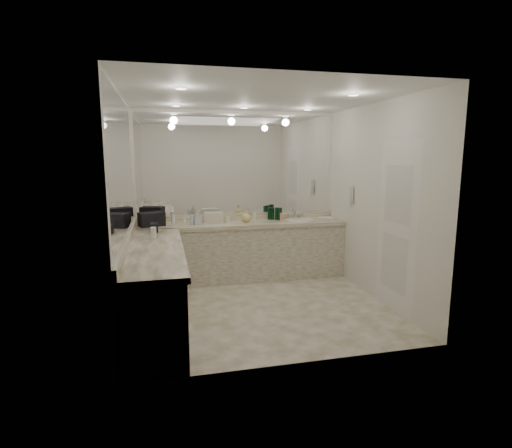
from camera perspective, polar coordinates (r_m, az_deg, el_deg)
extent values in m
plane|color=beige|center=(5.27, 0.58, -11.54)|extent=(3.20, 3.20, 0.00)
plane|color=white|center=(4.96, 0.63, 17.72)|extent=(3.20, 3.20, 0.00)
cube|color=silver|center=(6.41, -2.62, 4.24)|extent=(3.20, 0.02, 2.60)
cube|color=silver|center=(4.82, -18.19, 1.98)|extent=(0.02, 3.00, 2.60)
cube|color=silver|center=(5.55, 16.88, 2.99)|extent=(0.02, 3.00, 2.60)
cube|color=silver|center=(6.26, -2.05, -4.06)|extent=(3.20, 0.60, 0.84)
cube|color=#EBE3C9|center=(6.16, -2.05, -0.01)|extent=(3.20, 0.64, 0.06)
cube|color=silver|center=(4.71, -14.24, -9.02)|extent=(0.60, 2.40, 0.84)
cube|color=#EBE3C9|center=(4.59, -14.35, -3.68)|extent=(0.64, 2.42, 0.06)
cube|color=#EBE3C9|center=(6.43, -2.56, 1.12)|extent=(3.20, 0.04, 0.10)
cube|color=#EBE3C9|center=(4.88, -17.74, -2.09)|extent=(0.04, 3.00, 0.10)
cube|color=white|center=(6.37, -2.63, 8.49)|extent=(3.12, 0.01, 1.55)
cube|color=white|center=(4.79, -18.35, 7.62)|extent=(0.01, 2.92, 1.55)
cylinder|color=white|center=(6.41, 6.28, 0.55)|extent=(0.44, 0.44, 0.03)
cube|color=silver|center=(6.60, 5.69, 1.48)|extent=(0.24, 0.16, 0.14)
cube|color=white|center=(6.14, 13.28, 4.22)|extent=(0.06, 0.10, 0.24)
cube|color=white|center=(5.16, 19.39, -0.43)|extent=(0.02, 0.82, 2.10)
cube|color=black|center=(5.99, -14.69, 0.67)|extent=(0.41, 0.33, 0.20)
cube|color=black|center=(5.52, -14.33, -0.52)|extent=(0.10, 0.21, 0.11)
cube|color=beige|center=(6.16, -6.11, 1.01)|extent=(0.30, 0.20, 0.17)
cube|color=white|center=(6.49, 9.89, 0.78)|extent=(0.24, 0.17, 0.04)
cylinder|color=white|center=(5.06, -14.43, -1.21)|extent=(0.07, 0.07, 0.16)
imported|color=beige|center=(6.04, -8.46, 1.01)|extent=(0.10, 0.10, 0.21)
imported|color=silver|center=(6.02, -8.52, 0.79)|extent=(0.10, 0.10, 0.17)
imported|color=#D6C877|center=(6.15, -1.44, 1.17)|extent=(0.19, 0.19, 0.19)
cylinder|color=#0D4425|center=(6.40, 1.96, 1.48)|extent=(0.06, 0.06, 0.19)
cylinder|color=#0D4425|center=(6.41, 2.36, 1.51)|extent=(0.07, 0.07, 0.19)
cylinder|color=#0D4425|center=(6.38, 3.02, 1.49)|extent=(0.07, 0.07, 0.20)
cylinder|color=#0D4425|center=(6.35, 3.40, 1.44)|extent=(0.07, 0.07, 0.20)
cylinder|color=#3F3F4C|center=(6.07, -13.13, 0.37)|extent=(0.05, 0.05, 0.10)
cylinder|color=white|center=(6.08, -9.46, 0.36)|extent=(0.04, 0.04, 0.07)
cylinder|color=white|center=(6.15, -11.77, 0.69)|extent=(0.06, 0.06, 0.13)
cylinder|color=#E57F66|center=(6.31, 3.63, 1.05)|extent=(0.04, 0.04, 0.12)
cylinder|color=silver|center=(5.98, -9.14, 0.49)|extent=(0.04, 0.04, 0.13)
cylinder|color=white|center=(6.29, -0.25, 1.08)|extent=(0.05, 0.05, 0.13)
cylinder|color=white|center=(6.15, -4.05, 0.72)|extent=(0.06, 0.06, 0.10)
cylinder|color=white|center=(6.14, -7.63, 0.65)|extent=(0.06, 0.06, 0.10)
cylinder|color=white|center=(6.09, -10.25, 0.39)|extent=(0.05, 0.05, 0.08)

